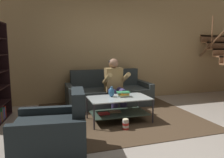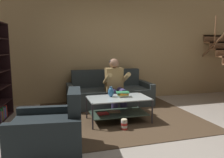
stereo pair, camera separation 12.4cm
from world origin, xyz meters
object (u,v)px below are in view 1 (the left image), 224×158
couch (108,94)px  armchair (53,133)px  book_stack (123,94)px  popcorn_tub (126,124)px  vase (111,92)px  coffee_table (119,105)px  person_seated_center (115,83)px

couch → armchair: couch is taller
armchair → book_stack: bearing=35.4°
popcorn_tub → book_stack: bearing=73.7°
armchair → popcorn_tub: 1.32m
vase → popcorn_tub: bearing=-82.1°
coffee_table → vase: 0.29m
person_seated_center → popcorn_tub: bearing=-99.8°
person_seated_center → popcorn_tub: 1.29m
couch → armchair: size_ratio=2.03×
coffee_table → popcorn_tub: (-0.03, -0.45, -0.21)m
book_stack → armchair: (-1.36, -0.97, -0.24)m
person_seated_center → armchair: 2.20m
couch → vase: couch is taller
popcorn_tub → couch: bearing=83.3°
coffee_table → armchair: bearing=-143.1°
couch → popcorn_tub: (-0.20, -1.69, -0.18)m
couch → vase: (-0.28, -1.13, 0.28)m
vase → armchair: size_ratio=0.20×
person_seated_center → popcorn_tub: person_seated_center is taller
couch → person_seated_center: size_ratio=1.74×
couch → popcorn_tub: bearing=-96.7°
book_stack → popcorn_tub: 0.65m
vase → book_stack: (0.22, -0.07, -0.04)m
person_seated_center → book_stack: size_ratio=4.40×
vase → popcorn_tub: size_ratio=0.98×
vase → book_stack: bearing=-18.4°
couch → book_stack: bearing=-92.8°
person_seated_center → armchair: size_ratio=1.16×
vase → popcorn_tub: 0.72m
person_seated_center → coffee_table: 0.79m
book_stack → person_seated_center: bearing=85.1°
couch → armchair: bearing=-123.2°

